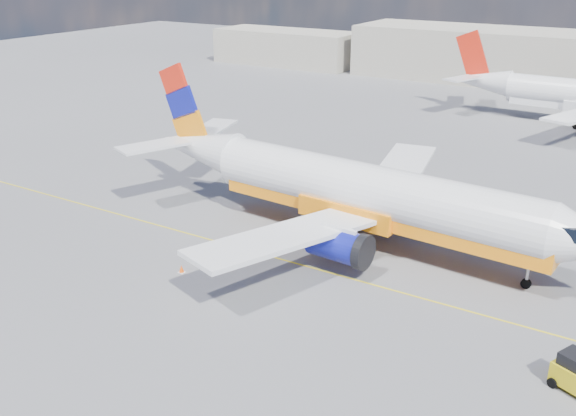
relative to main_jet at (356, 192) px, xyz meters
The scene contains 5 objects.
ground 9.14m from the main_jet, 91.22° to the right, with size 240.00×240.00×0.00m, color #5E5E63.
taxi_line 6.50m from the main_jet, 91.91° to the right, with size 70.00×0.15×0.01m, color yellow.
terminal_annex 78.05m from the main_jet, 125.37° to the left, with size 26.00×10.00×6.00m, color #B7B09D.
main_jet is the anchor object (origin of this frame).
traffic_cone 13.01m from the main_jet, 124.83° to the right, with size 0.37×0.37×0.52m.
Camera 1 is at (18.02, -29.45, 19.02)m, focal length 40.00 mm.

